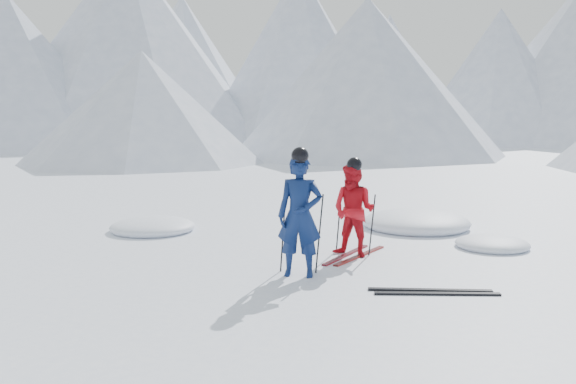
# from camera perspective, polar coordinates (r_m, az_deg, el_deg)

# --- Properties ---
(ground) EXTENTS (160.00, 160.00, 0.00)m
(ground) POSITION_cam_1_polar(r_m,az_deg,el_deg) (9.86, 11.04, -7.10)
(ground) COLOR white
(ground) RESTS_ON ground
(mountain_range) EXTENTS (106.15, 62.94, 15.53)m
(mountain_range) POSITION_cam_1_polar(r_m,az_deg,el_deg) (45.34, 21.53, 12.26)
(mountain_range) COLOR #B2BCD1
(mountain_range) RESTS_ON ground
(skier_blue) EXTENTS (0.71, 0.50, 1.84)m
(skier_blue) POSITION_cam_1_polar(r_m,az_deg,el_deg) (9.10, 1.11, -2.25)
(skier_blue) COLOR #0C1D4C
(skier_blue) RESTS_ON ground
(skier_red) EXTENTS (0.92, 0.81, 1.60)m
(skier_red) POSITION_cam_1_polar(r_m,az_deg,el_deg) (10.45, 6.17, -1.72)
(skier_red) COLOR red
(skier_red) RESTS_ON ground
(pole_blue_left) EXTENTS (0.12, 0.09, 1.22)m
(pole_blue_left) POSITION_cam_1_polar(r_m,az_deg,el_deg) (9.37, -0.47, -3.87)
(pole_blue_left) COLOR black
(pole_blue_left) RESTS_ON ground
(pole_blue_right) EXTENTS (0.12, 0.07, 1.22)m
(pole_blue_right) POSITION_cam_1_polar(r_m,az_deg,el_deg) (9.35, 2.96, -3.91)
(pole_blue_right) COLOR black
(pole_blue_right) RESTS_ON ground
(pole_red_left) EXTENTS (0.11, 0.09, 1.06)m
(pole_red_left) POSITION_cam_1_polar(r_m,az_deg,el_deg) (10.79, 4.76, -2.85)
(pole_red_left) COLOR black
(pole_red_left) RESTS_ON ground
(pole_red_right) EXTENTS (0.11, 0.08, 1.06)m
(pole_red_right) POSITION_cam_1_polar(r_m,az_deg,el_deg) (10.60, 7.87, -3.07)
(pole_red_right) COLOR black
(pole_red_right) RESTS_ON ground
(ski_worn_left) EXTENTS (0.55, 1.66, 0.03)m
(ski_worn_left) POSITION_cam_1_polar(r_m,az_deg,el_deg) (10.62, 5.46, -5.87)
(ski_worn_left) COLOR black
(ski_worn_left) RESTS_ON ground
(ski_worn_right) EXTENTS (0.66, 1.63, 0.03)m
(ski_worn_right) POSITION_cam_1_polar(r_m,az_deg,el_deg) (10.59, 6.75, -5.93)
(ski_worn_right) COLOR black
(ski_worn_right) RESTS_ON ground
(ski_loose_a) EXTENTS (1.69, 0.41, 0.03)m
(ski_loose_a) POSITION_cam_1_polar(r_m,az_deg,el_deg) (8.74, 13.14, -8.93)
(ski_loose_a) COLOR black
(ski_loose_a) RESTS_ON ground
(ski_loose_b) EXTENTS (1.68, 0.47, 0.03)m
(ski_loose_b) POSITION_cam_1_polar(r_m,az_deg,el_deg) (8.60, 13.79, -9.23)
(ski_loose_b) COLOR black
(ski_loose_b) RESTS_ON ground
(snow_lumps) EXTENTS (10.68, 7.16, 0.51)m
(snow_lumps) POSITION_cam_1_polar(r_m,az_deg,el_deg) (12.34, 8.06, -4.11)
(snow_lumps) COLOR white
(snow_lumps) RESTS_ON ground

